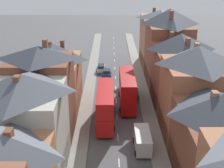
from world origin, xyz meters
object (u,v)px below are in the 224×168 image
(double_decker_bus_mid_street, at_px, (127,89))
(delivery_van, at_px, (142,140))
(car_parked_right_a, at_px, (133,92))
(car_mid_white, at_px, (101,68))
(double_decker_bus_lead, at_px, (105,105))
(car_mid_black, at_px, (107,73))

(double_decker_bus_mid_street, xyz_separation_m, delivery_van, (1.31, -13.56, -1.48))
(double_decker_bus_mid_street, relative_size, delivery_van, 2.08)
(car_parked_right_a, bearing_deg, car_mid_white, 114.09)
(delivery_van, bearing_deg, car_parked_right_a, 90.00)
(double_decker_bus_lead, xyz_separation_m, car_mid_white, (-1.29, 23.40, -2.02))
(double_decker_bus_mid_street, xyz_separation_m, car_mid_black, (-3.59, 13.88, -2.02))
(car_parked_right_a, xyz_separation_m, delivery_van, (0.00, -16.91, 0.49))
(double_decker_bus_mid_street, distance_m, car_parked_right_a, 4.09)
(car_parked_right_a, distance_m, car_mid_black, 11.62)
(double_decker_bus_lead, bearing_deg, car_mid_black, 89.97)
(car_mid_white, distance_m, delivery_van, 31.40)
(car_mid_white, bearing_deg, car_mid_black, -68.71)
(double_decker_bus_lead, xyz_separation_m, car_parked_right_a, (4.91, 9.53, -1.97))
(double_decker_bus_mid_street, bearing_deg, car_mid_white, 105.86)
(double_decker_bus_mid_street, height_order, delivery_van, double_decker_bus_mid_street)
(car_mid_black, height_order, car_mid_white, car_mid_black)
(double_decker_bus_lead, distance_m, double_decker_bus_mid_street, 7.15)
(car_parked_right_a, bearing_deg, double_decker_bus_lead, -117.26)
(car_parked_right_a, height_order, car_mid_white, car_parked_right_a)
(double_decker_bus_lead, relative_size, car_parked_right_a, 2.64)
(double_decker_bus_lead, bearing_deg, car_mid_white, 93.16)
(car_mid_white, height_order, delivery_van, delivery_van)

